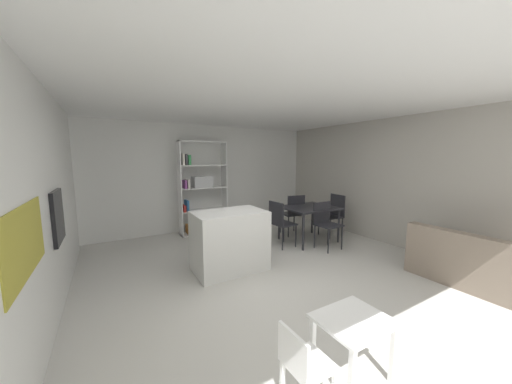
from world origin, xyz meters
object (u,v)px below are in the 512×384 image
at_px(dining_chair_window_side, 334,212).
at_px(dining_chair_far, 294,211).
at_px(dining_table, 309,210).
at_px(dining_chair_near, 325,220).
at_px(kitchen_island, 230,241).
at_px(built_in_oven, 58,216).
at_px(sofa, 505,276).
at_px(open_bookshelf, 200,187).
at_px(child_chair_left, 302,363).
at_px(child_table, 353,329).
at_px(dining_chair_island_side, 280,220).

bearing_deg(dining_chair_window_side, dining_chair_far, -117.35).
xyz_separation_m(dining_table, dining_chair_far, (-0.01, 0.48, -0.11)).
xyz_separation_m(dining_chair_far, dining_chair_near, (0.01, -0.97, -0.01)).
bearing_deg(kitchen_island, dining_chair_window_side, 9.34).
height_order(built_in_oven, kitchen_island, built_in_oven).
relative_size(kitchen_island, sofa, 0.51).
relative_size(dining_chair_far, dining_chair_window_side, 0.99).
relative_size(dining_table, dining_chair_far, 1.15).
height_order(built_in_oven, dining_table, built_in_oven).
relative_size(dining_table, dining_chair_near, 1.20).
xyz_separation_m(open_bookshelf, child_chair_left, (-0.76, -4.56, -0.76)).
bearing_deg(built_in_oven, open_bookshelf, 41.70).
xyz_separation_m(child_table, dining_table, (2.05, 2.83, 0.25)).
distance_m(child_table, dining_chair_far, 3.89).
bearing_deg(child_table, kitchen_island, 90.01).
bearing_deg(dining_chair_near, sofa, -77.30).
height_order(child_table, dining_table, dining_table).
xyz_separation_m(built_in_oven, dining_chair_window_side, (4.94, 0.38, -0.53)).
relative_size(dining_chair_far, dining_chair_island_side, 1.02).
bearing_deg(dining_chair_island_side, dining_table, -92.96).
bearing_deg(dining_table, dining_chair_island_side, -179.58).
xyz_separation_m(kitchen_island, dining_chair_window_side, (2.80, 0.46, 0.09)).
height_order(kitchen_island, dining_chair_near, kitchen_island).
distance_m(built_in_oven, child_chair_left, 3.02).
relative_size(child_chair_left, sofa, 0.28).
bearing_deg(sofa, dining_table, 12.84).
height_order(built_in_oven, dining_chair_island_side, built_in_oven).
bearing_deg(dining_chair_near, open_bookshelf, 126.36).
xyz_separation_m(child_chair_left, dining_table, (2.56, 2.83, 0.33)).
relative_size(child_chair_left, dining_chair_island_side, 0.66).
xyz_separation_m(dining_table, sofa, (0.68, -2.97, -0.40)).
xyz_separation_m(dining_chair_near, sofa, (0.68, -2.48, -0.28)).
height_order(open_bookshelf, child_table, open_bookshelf).
bearing_deg(open_bookshelf, built_in_oven, -138.30).
bearing_deg(built_in_oven, dining_chair_near, -1.38).
bearing_deg(sofa, child_chair_left, 87.53).
bearing_deg(kitchen_island, child_table, -89.99).
relative_size(dining_chair_window_side, dining_chair_near, 1.05).
xyz_separation_m(child_table, dining_chair_island_side, (1.29, 2.82, 0.14)).
xyz_separation_m(kitchen_island, dining_chair_near, (2.04, -0.02, 0.08)).
bearing_deg(dining_chair_near, child_table, -133.75).
xyz_separation_m(built_in_oven, kitchen_island, (2.13, -0.08, -0.62)).
bearing_deg(sofa, kitchen_island, 47.43).
relative_size(built_in_oven, kitchen_island, 0.55).
height_order(child_chair_left, dining_chair_window_side, dining_chair_window_side).
height_order(dining_chair_far, dining_chair_island_side, dining_chair_far).
distance_m(child_table, dining_chair_window_side, 3.98).
relative_size(dining_table, dining_chair_window_side, 1.14).
xyz_separation_m(built_in_oven, dining_chair_near, (4.18, -0.10, -0.54)).
xyz_separation_m(open_bookshelf, child_table, (-0.24, -4.56, -0.69)).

